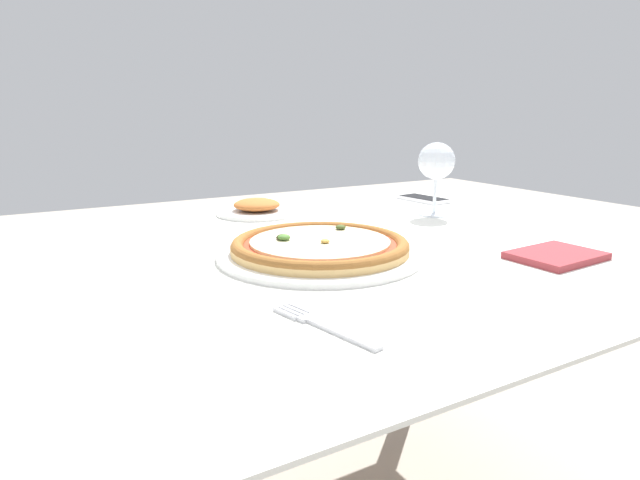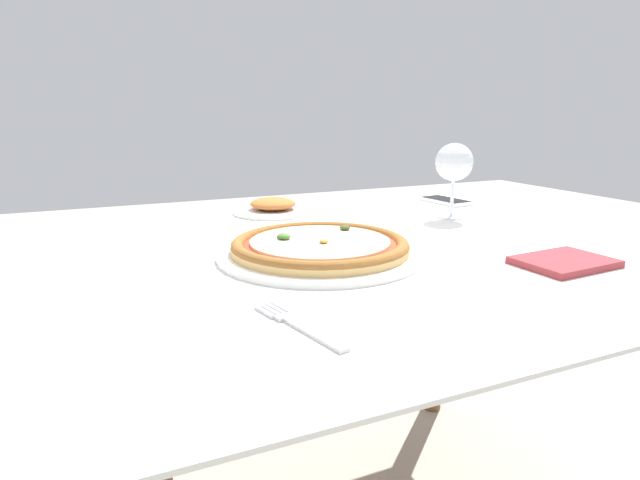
{
  "view_description": "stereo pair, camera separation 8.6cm",
  "coord_description": "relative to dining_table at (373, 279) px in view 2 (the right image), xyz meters",
  "views": [
    {
      "loc": [
        -0.6,
        -0.85,
        0.99
      ],
      "look_at": [
        -0.15,
        -0.08,
        0.77
      ],
      "focal_mm": 30.0,
      "sensor_mm": 36.0,
      "label": 1
    },
    {
      "loc": [
        -0.52,
        -0.89,
        0.99
      ],
      "look_at": [
        -0.15,
        -0.08,
        0.77
      ],
      "focal_mm": 30.0,
      "sensor_mm": 36.0,
      "label": 2
    }
  ],
  "objects": [
    {
      "name": "dining_table",
      "position": [
        0.0,
        0.0,
        0.0
      ],
      "size": [
        1.22,
        1.09,
        0.74
      ],
      "color": "brown",
      "rests_on": "ground_plane"
    },
    {
      "name": "pizza_plate",
      "position": [
        -0.15,
        -0.08,
        0.1
      ],
      "size": [
        0.36,
        0.36,
        0.04
      ],
      "color": "white",
      "rests_on": "dining_table"
    },
    {
      "name": "fork",
      "position": [
        -0.3,
        -0.34,
        0.09
      ],
      "size": [
        0.06,
        0.17,
        0.0
      ],
      "color": "silver",
      "rests_on": "dining_table"
    },
    {
      "name": "wine_glass_far_left",
      "position": [
        0.27,
        0.11,
        0.21
      ],
      "size": [
        0.09,
        0.09,
        0.17
      ],
      "color": "silver",
      "rests_on": "dining_table"
    },
    {
      "name": "cell_phone",
      "position": [
        0.39,
        0.28,
        0.09
      ],
      "size": [
        0.09,
        0.15,
        0.01
      ],
      "color": "white",
      "rests_on": "dining_table"
    },
    {
      "name": "side_plate",
      "position": [
        -0.09,
        0.33,
        0.1
      ],
      "size": [
        0.19,
        0.19,
        0.04
      ],
      "color": "white",
      "rests_on": "dining_table"
    },
    {
      "name": "napkin_folded",
      "position": [
        0.19,
        -0.29,
        0.09
      ],
      "size": [
        0.16,
        0.12,
        0.01
      ],
      "color": "#933338",
      "rests_on": "dining_table"
    }
  ]
}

